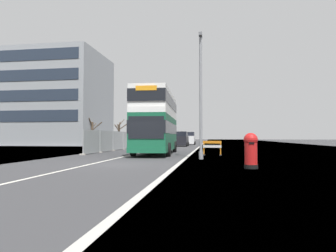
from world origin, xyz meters
TOP-DOWN VIEW (x-y plane):
  - ground at (0.62, 0.09)m, footprint 140.00×280.00m
  - double_decker_bus at (0.24, 8.94)m, footprint 3.23×10.51m
  - lamppost_foreground at (4.09, 3.71)m, footprint 0.29×0.70m
  - red_pillar_postbox at (6.50, -1.25)m, footprint 0.63×0.63m
  - roadworks_barrier at (4.80, 7.47)m, footprint 1.45×0.65m
  - construction_site_fence at (-5.08, 13.19)m, footprint 0.44×13.80m
  - car_oncoming_near at (0.28, 28.28)m, footprint 2.04×4.46m
  - car_receding_mid at (0.83, 37.11)m, footprint 2.05×3.98m
  - bare_tree_far_verge_near at (-14.19, 29.25)m, footprint 2.91×2.16m
  - bare_tree_far_verge_mid at (-14.70, 44.38)m, footprint 2.91×2.64m
  - backdrop_office_block at (-27.94, 33.16)m, footprint 26.99×13.73m

SIDE VIEW (x-z plane):
  - ground at x=0.62m, z-range -0.10..0.00m
  - roadworks_barrier at x=4.80m, z-range 0.12..1.23m
  - red_pillar_postbox at x=6.50m, z-range 0.08..1.67m
  - construction_site_fence at x=-5.08m, z-range -0.05..1.99m
  - car_oncoming_near at x=0.28m, z-range -0.06..2.13m
  - car_receding_mid at x=0.83m, z-range -0.07..2.20m
  - bare_tree_far_verge_near at x=-14.19m, z-range -0.04..4.41m
  - bare_tree_far_verge_mid at x=-14.70m, z-range -0.07..5.14m
  - double_decker_bus at x=0.24m, z-range 0.16..5.15m
  - lamppost_foreground at x=4.09m, z-range -0.23..7.82m
  - backdrop_office_block at x=-27.94m, z-range 0.00..16.05m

